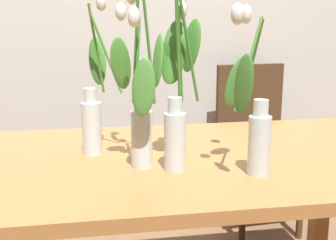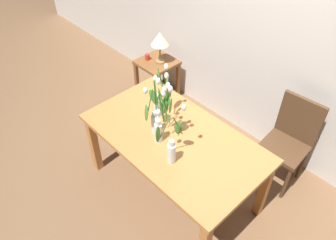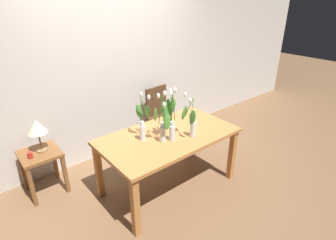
{
  "view_description": "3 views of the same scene",
  "coord_description": "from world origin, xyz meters",
  "px_view_note": "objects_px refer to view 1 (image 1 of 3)",
  "views": [
    {
      "loc": [
        -0.3,
        -1.46,
        1.22
      ],
      "look_at": [
        -0.06,
        -0.02,
        0.87
      ],
      "focal_mm": 48.88,
      "sensor_mm": 36.0,
      "label": 1
    },
    {
      "loc": [
        1.4,
        -1.39,
        2.71
      ],
      "look_at": [
        -0.01,
        -0.06,
        0.95
      ],
      "focal_mm": 34.71,
      "sensor_mm": 36.0,
      "label": 2
    },
    {
      "loc": [
        -1.77,
        -2.14,
        2.24
      ],
      "look_at": [
        0.04,
        0.05,
        0.9
      ],
      "focal_mm": 28.91,
      "sensor_mm": 36.0,
      "label": 3
    }
  ],
  "objects_px": {
    "tulip_vase_3": "(97,102)",
    "tulip_vase_1": "(253,119)",
    "dining_chair": "(255,137)",
    "tulip_vase_0": "(141,103)",
    "dining_table": "(183,182)",
    "tulip_vase_2": "(178,90)"
  },
  "relations": [
    {
      "from": "tulip_vase_0",
      "to": "dining_chair",
      "type": "xyz_separation_m",
      "value": [
        0.77,
        1.02,
        -0.42
      ]
    },
    {
      "from": "tulip_vase_3",
      "to": "tulip_vase_2",
      "type": "bearing_deg",
      "value": -39.06
    },
    {
      "from": "tulip_vase_1",
      "to": "tulip_vase_2",
      "type": "distance_m",
      "value": 0.25
    },
    {
      "from": "tulip_vase_0",
      "to": "dining_chair",
      "type": "relative_size",
      "value": 0.63
    },
    {
      "from": "dining_table",
      "to": "dining_chair",
      "type": "distance_m",
      "value": 1.13
    },
    {
      "from": "dining_chair",
      "to": "tulip_vase_2",
      "type": "bearing_deg",
      "value": -122.42
    },
    {
      "from": "tulip_vase_0",
      "to": "tulip_vase_3",
      "type": "bearing_deg",
      "value": 125.66
    },
    {
      "from": "tulip_vase_1",
      "to": "dining_chair",
      "type": "distance_m",
      "value": 1.28
    },
    {
      "from": "dining_table",
      "to": "tulip_vase_2",
      "type": "distance_m",
      "value": 0.35
    },
    {
      "from": "dining_table",
      "to": "dining_chair",
      "type": "relative_size",
      "value": 1.72
    },
    {
      "from": "dining_table",
      "to": "tulip_vase_3",
      "type": "relative_size",
      "value": 2.95
    },
    {
      "from": "tulip_vase_0",
      "to": "tulip_vase_1",
      "type": "xyz_separation_m",
      "value": [
        0.32,
        -0.12,
        -0.04
      ]
    },
    {
      "from": "dining_table",
      "to": "tulip_vase_1",
      "type": "bearing_deg",
      "value": -49.72
    },
    {
      "from": "dining_table",
      "to": "tulip_vase_2",
      "type": "height_order",
      "value": "tulip_vase_2"
    },
    {
      "from": "tulip_vase_2",
      "to": "tulip_vase_3",
      "type": "bearing_deg",
      "value": 140.94
    },
    {
      "from": "tulip_vase_3",
      "to": "tulip_vase_1",
      "type": "bearing_deg",
      "value": -34.01
    },
    {
      "from": "dining_table",
      "to": "tulip_vase_0",
      "type": "height_order",
      "value": "tulip_vase_0"
    },
    {
      "from": "dining_table",
      "to": "tulip_vase_1",
      "type": "relative_size",
      "value": 3.17
    },
    {
      "from": "tulip_vase_0",
      "to": "dining_table",
      "type": "bearing_deg",
      "value": 27.73
    },
    {
      "from": "dining_table",
      "to": "dining_chair",
      "type": "xyz_separation_m",
      "value": [
        0.62,
        0.94,
        -0.12
      ]
    },
    {
      "from": "tulip_vase_0",
      "to": "dining_chair",
      "type": "distance_m",
      "value": 1.34
    },
    {
      "from": "dining_table",
      "to": "tulip_vase_3",
      "type": "height_order",
      "value": "tulip_vase_3"
    }
  ]
}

